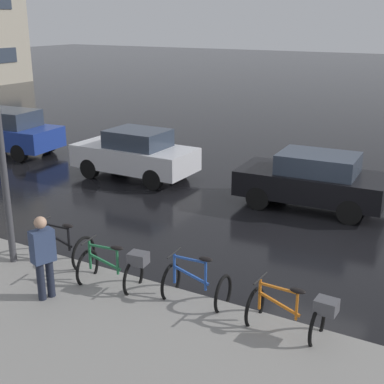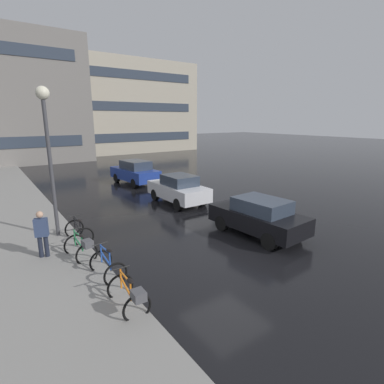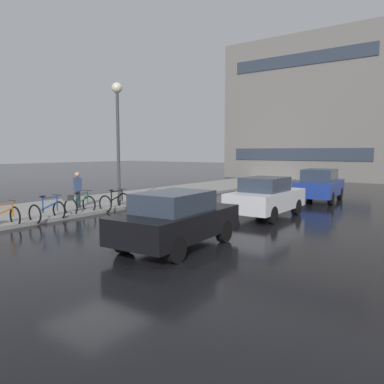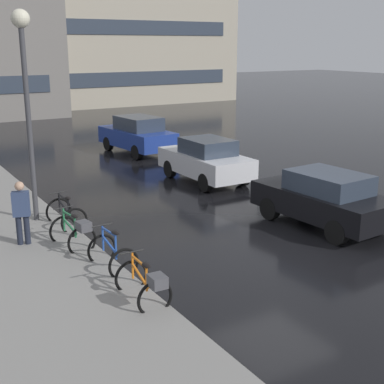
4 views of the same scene
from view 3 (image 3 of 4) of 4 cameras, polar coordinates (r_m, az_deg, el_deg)
name	(u,v)px [view 3 (image 3 of 4)]	position (r m, az deg, el deg)	size (l,w,h in m)	color
ground_plane	(94,241)	(11.30, -14.66, -7.25)	(140.00, 140.00, 0.00)	black
sidewalk_kerb	(161,194)	(22.46, -4.74, -0.28)	(4.80, 60.00, 0.14)	gray
bicycle_second	(47,211)	(14.79, -21.18, -2.74)	(0.78, 1.14, 1.00)	black
bicycle_third	(78,203)	(15.90, -17.04, -1.67)	(0.87, 1.38, 0.99)	black
bicycle_farthest	(115,202)	(16.71, -11.70, -1.44)	(0.80, 1.21, 0.96)	black
car_black	(176,219)	(10.07, -2.42, -4.12)	(2.02, 4.01, 1.52)	black
car_white	(266,197)	(15.06, 11.21, -0.77)	(1.78, 3.95, 1.59)	silver
car_blue	(320,185)	(20.68, 18.89, 1.00)	(2.19, 4.30, 1.68)	navy
pedestrian	(78,189)	(17.12, -17.01, 0.46)	(0.46, 0.36, 1.70)	#1E2333
streetlamp	(118,119)	(17.61, -11.26, 10.86)	(0.47, 0.47, 5.68)	#424247
building_facade_main	(317,112)	(40.41, 18.53, 11.43)	(15.41, 10.38, 13.03)	gray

